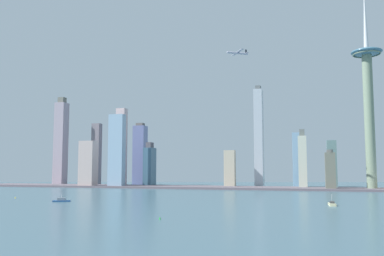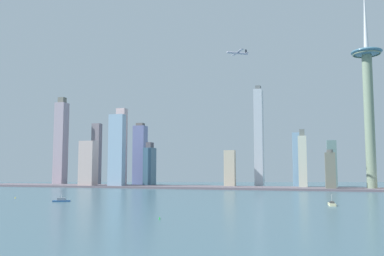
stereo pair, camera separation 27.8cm
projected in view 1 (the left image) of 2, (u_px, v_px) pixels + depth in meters
The scene contains 20 objects.
waterfront_pier at pixel (197, 187), 693.50m from camera, with size 817.40×72.76×3.37m, color #625861.
observation_tower at pixel (368, 90), 638.96m from camera, with size 46.75×46.75×326.20m.
skyscraper_0 at pixel (117, 151), 724.01m from camera, with size 26.94×15.00×128.47m.
skyscraper_1 at pixel (121, 147), 767.48m from camera, with size 17.32×15.37×145.43m.
skyscraper_2 at pixel (303, 161), 678.34m from camera, with size 13.56×21.73×97.86m.
skyscraper_3 at pixel (297, 160), 718.96m from camera, with size 14.42×16.53×95.78m.
skyscraper_4 at pixel (140, 155), 804.78m from camera, with size 23.03×21.85×122.02m.
skyscraper_5 at pixel (330, 171), 625.57m from camera, with size 14.89×17.86×62.01m.
skyscraper_6 at pixel (150, 166), 759.68m from camera, with size 16.16×27.04×81.30m.
skyscraper_7 at pixel (332, 165), 666.77m from camera, with size 14.70×25.56×78.44m.
skyscraper_8 at pixel (88, 164), 731.83m from camera, with size 27.56×22.12×81.99m.
skyscraper_9 at pixel (230, 169), 707.71m from camera, with size 18.58×14.82×64.51m.
skyscraper_10 at pixel (259, 137), 729.19m from camera, with size 14.79×25.30×180.33m.
skyscraper_11 at pixel (96, 154), 820.72m from camera, with size 16.98×13.05×122.82m.
skyscraper_12 at pixel (61, 143), 816.31m from camera, with size 21.04×20.61×174.86m.
boat_0 at pixel (61, 200), 418.57m from camera, with size 17.81×11.28×7.00m.
boat_1 at pixel (332, 204), 373.54m from camera, with size 6.51×17.48×10.26m.
channel_buoy_0 at pixel (160, 218), 273.53m from camera, with size 1.18×1.18×2.06m, color green.
channel_buoy_2 at pixel (15, 197), 465.57m from camera, with size 1.57×1.57×1.61m, color yellow.
airplane at pixel (237, 53), 604.27m from camera, with size 30.71×32.71×8.05m.
Camera 1 is at (180.96, -195.08, 34.04)m, focal length 38.52 mm.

